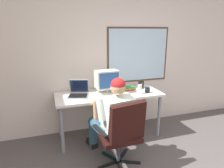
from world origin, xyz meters
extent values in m
cube|color=silver|center=(0.00, 2.28, 1.39)|extent=(5.52, 0.06, 2.77)
cube|color=#4C3828|center=(0.40, 2.25, 1.32)|extent=(1.18, 0.01, 0.98)
cube|color=silver|center=(0.40, 2.24, 1.32)|extent=(1.12, 0.02, 0.92)
cylinder|color=gray|center=(-1.06, 1.63, 0.36)|extent=(0.05, 0.05, 0.72)
cylinder|color=gray|center=(0.52, 1.63, 0.36)|extent=(0.05, 0.05, 0.72)
cylinder|color=gray|center=(-1.06, 2.16, 0.36)|extent=(0.05, 0.05, 0.72)
cylinder|color=gray|center=(0.52, 2.16, 0.36)|extent=(0.05, 0.05, 0.72)
cube|color=white|center=(-0.27, 1.90, 0.74)|extent=(1.71, 0.66, 0.04)
cube|color=black|center=(-0.52, 1.14, 0.01)|extent=(0.31, 0.10, 0.02)
cube|color=black|center=(-0.39, 1.02, 0.01)|extent=(0.08, 0.31, 0.02)
cube|color=black|center=(-0.23, 1.11, 0.01)|extent=(0.29, 0.17, 0.02)
cube|color=black|center=(-0.26, 1.28, 0.01)|extent=(0.24, 0.25, 0.02)
cube|color=black|center=(-0.44, 1.31, 0.01)|extent=(0.19, 0.29, 0.02)
cylinder|color=black|center=(-0.37, 1.17, 0.01)|extent=(0.10, 0.10, 0.02)
cylinder|color=#3F3F44|center=(-0.37, 1.17, 0.21)|extent=(0.05, 0.05, 0.37)
cube|color=black|center=(-0.37, 1.17, 0.41)|extent=(0.50, 0.50, 0.06)
cube|color=black|center=(-0.33, 0.96, 0.68)|extent=(0.48, 0.18, 0.48)
cube|color=black|center=(-0.10, 1.22, 0.54)|extent=(0.11, 0.35, 0.02)
cube|color=black|center=(-0.63, 1.12, 0.54)|extent=(0.11, 0.35, 0.02)
cylinder|color=#2E5267|center=(-0.25, 1.46, 0.44)|extent=(0.23, 0.48, 0.15)
cylinder|color=#2E5267|center=(-0.30, 1.69, 0.22)|extent=(0.12, 0.12, 0.44)
cube|color=black|center=(-0.31, 1.75, 0.04)|extent=(0.14, 0.25, 0.08)
cylinder|color=#2E5267|center=(-0.57, 1.40, 0.44)|extent=(0.23, 0.48, 0.15)
cylinder|color=#2E5267|center=(-0.61, 1.63, 0.22)|extent=(0.12, 0.12, 0.44)
cube|color=black|center=(-0.62, 1.69, 0.04)|extent=(0.14, 0.25, 0.08)
cube|color=silver|center=(-0.37, 1.20, 0.69)|extent=(0.43, 0.35, 0.52)
sphere|color=tan|center=(-0.37, 1.20, 1.06)|extent=(0.19, 0.19, 0.19)
sphere|color=red|center=(-0.37, 1.20, 1.09)|extent=(0.19, 0.19, 0.19)
cylinder|color=silver|center=(-0.16, 1.29, 0.78)|extent=(0.13, 0.24, 0.29)
cylinder|color=tan|center=(-0.18, 1.38, 0.64)|extent=(0.10, 0.13, 0.27)
sphere|color=tan|center=(-0.18, 1.42, 0.62)|extent=(0.09, 0.09, 0.09)
cylinder|color=silver|center=(-0.59, 1.21, 0.78)|extent=(0.12, 0.19, 0.29)
cylinder|color=tan|center=(-0.62, 1.35, 0.73)|extent=(0.09, 0.09, 0.26)
sphere|color=tan|center=(-0.64, 1.44, 0.80)|extent=(0.09, 0.09, 0.09)
cube|color=beige|center=(-0.30, 1.93, 0.77)|extent=(0.32, 0.26, 0.02)
cylinder|color=beige|center=(-0.30, 1.93, 0.81)|extent=(0.04, 0.04, 0.07)
cube|color=beige|center=(-0.30, 1.93, 0.99)|extent=(0.38, 0.24, 0.28)
cube|color=#264C8C|center=(-0.29, 1.82, 0.99)|extent=(0.32, 0.03, 0.24)
cube|color=#8C9B93|center=(-0.77, 1.89, 0.76)|extent=(0.36, 0.33, 0.02)
cube|color=black|center=(-0.77, 1.89, 0.77)|extent=(0.33, 0.29, 0.00)
cube|color=#8C9B93|center=(-0.73, 2.04, 0.89)|extent=(0.31, 0.16, 0.23)
cube|color=#0F1933|center=(-0.73, 2.03, 0.88)|extent=(0.29, 0.15, 0.20)
cylinder|color=silver|center=(0.20, 1.74, 0.76)|extent=(0.07, 0.07, 0.00)
cylinder|color=silver|center=(0.20, 1.74, 0.79)|extent=(0.01, 0.01, 0.06)
cylinder|color=silver|center=(0.20, 1.74, 0.86)|extent=(0.07, 0.07, 0.08)
cylinder|color=#570510|center=(0.20, 1.74, 0.85)|extent=(0.06, 0.06, 0.04)
cube|color=black|center=(0.36, 2.01, 0.83)|extent=(0.09, 0.10, 0.14)
cylinder|color=#333338|center=(0.35, 1.97, 0.85)|extent=(0.05, 0.02, 0.05)
cube|color=red|center=(0.12, 1.97, 0.77)|extent=(0.17, 0.12, 0.02)
cube|color=#A3951A|center=(0.12, 1.96, 0.79)|extent=(0.20, 0.11, 0.02)
cube|color=#2B874A|center=(0.12, 1.96, 0.81)|extent=(0.16, 0.12, 0.02)
cylinder|color=black|center=(0.35, 1.75, 0.80)|extent=(0.08, 0.08, 0.09)
camera|label=1|loc=(-1.18, -1.04, 1.74)|focal=31.77mm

